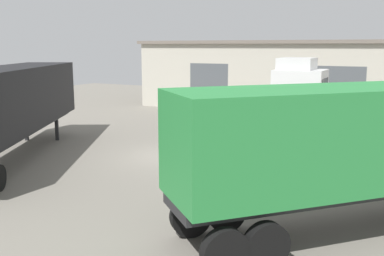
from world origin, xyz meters
The scene contains 6 objects.
ground_plane centered at (0.00, 0.00, 0.00)m, with size 60.00×60.00×0.00m, color slate.
warehouse_building centered at (0.00, 18.70, 2.67)m, with size 22.56×9.92×5.32m.
tractor_unit_white centered at (3.89, 5.66, 2.02)m, with size 6.96×2.95×4.32m.
container_trailer_green centered at (8.74, -4.63, 2.49)m, with size 8.68×9.30×3.89m.
container_trailer_teal centered at (-5.62, -3.71, 2.57)m, with size 8.33×12.09×4.01m.
oil_drum centered at (6.02, 1.28, 0.44)m, with size 0.58×0.58×0.88m.
Camera 1 is at (10.40, -16.76, 4.90)m, focal length 42.00 mm.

